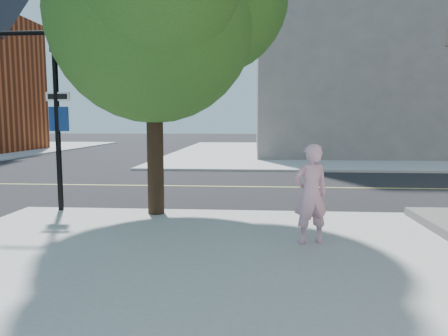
{
  "coord_description": "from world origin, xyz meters",
  "views": [
    {
      "loc": [
        4.84,
        -10.23,
        2.32
      ],
      "look_at": [
        4.17,
        -1.12,
        1.3
      ],
      "focal_mm": 33.51,
      "sensor_mm": 36.0,
      "label": 1
    }
  ],
  "objects": [
    {
      "name": "ground",
      "position": [
        0.0,
        0.0,
        0.0
      ],
      "size": [
        140.0,
        140.0,
        0.0
      ],
      "primitive_type": "plane",
      "color": "black",
      "rests_on": "ground"
    },
    {
      "name": "filler_ne",
      "position": [
        14.0,
        22.0,
        7.12
      ],
      "size": [
        18.0,
        16.0,
        14.0
      ],
      "primitive_type": "cube",
      "color": "slate",
      "rests_on": "sidewalk_ne"
    },
    {
      "name": "sidewalk_ne",
      "position": [
        13.5,
        21.5,
        0.06
      ],
      "size": [
        29.0,
        25.0,
        0.12
      ],
      "primitive_type": "cube",
      "color": "#A8A8A8",
      "rests_on": "ground"
    },
    {
      "name": "man_on_phone",
      "position": [
        5.85,
        -2.74,
        1.02
      ],
      "size": [
        0.76,
        0.62,
        1.81
      ],
      "primitive_type": "imported",
      "rotation": [
        0.0,
        0.0,
        3.47
      ],
      "color": "#EBA8BC",
      "rests_on": "sidewalk_se"
    },
    {
      "name": "road_ew",
      "position": [
        0.0,
        4.5,
        0.01
      ],
      "size": [
        140.0,
        9.0,
        0.01
      ],
      "primitive_type": "cube",
      "color": "black",
      "rests_on": "ground"
    }
  ]
}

